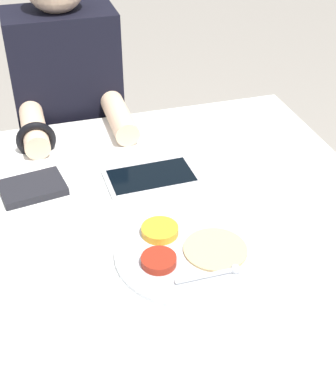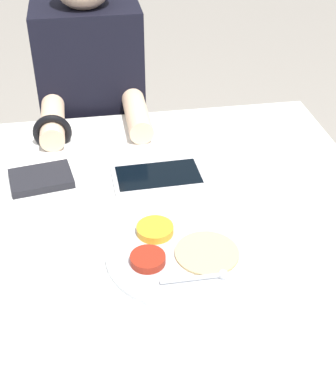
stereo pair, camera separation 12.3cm
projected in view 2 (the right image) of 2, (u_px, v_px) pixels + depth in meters
dining_table at (128, 329)px, 1.46m from camera, size 1.28×1.07×0.75m
thali_tray at (178, 252)px, 1.14m from camera, size 0.32×0.32×0.03m
red_notebook at (41, 179)px, 1.37m from camera, size 0.17×0.14×0.02m
tablet_device at (158, 176)px, 1.39m from camera, size 0.24×0.14×0.01m
person_diner at (97, 144)px, 1.87m from camera, size 0.35×0.44×1.22m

